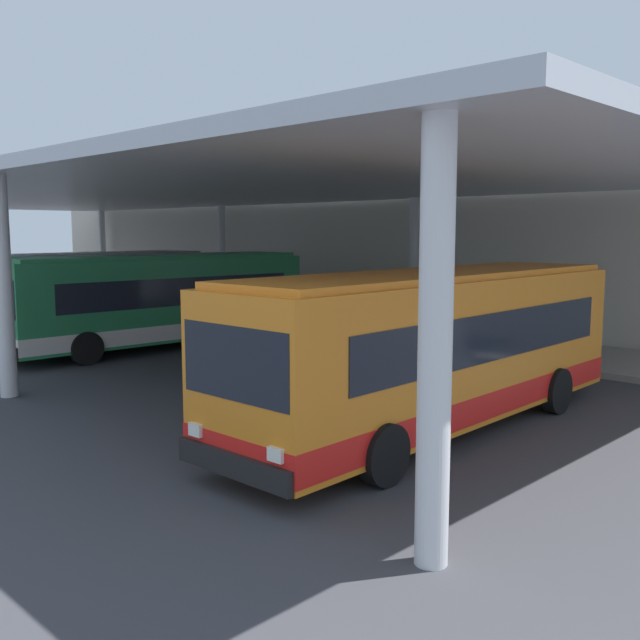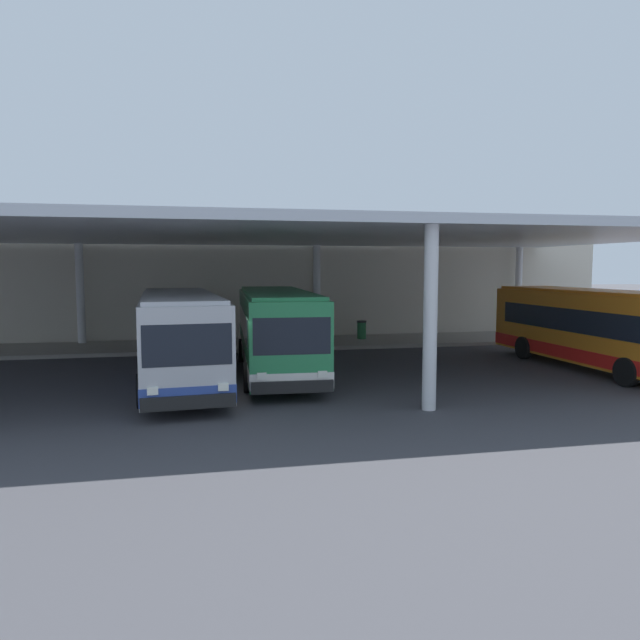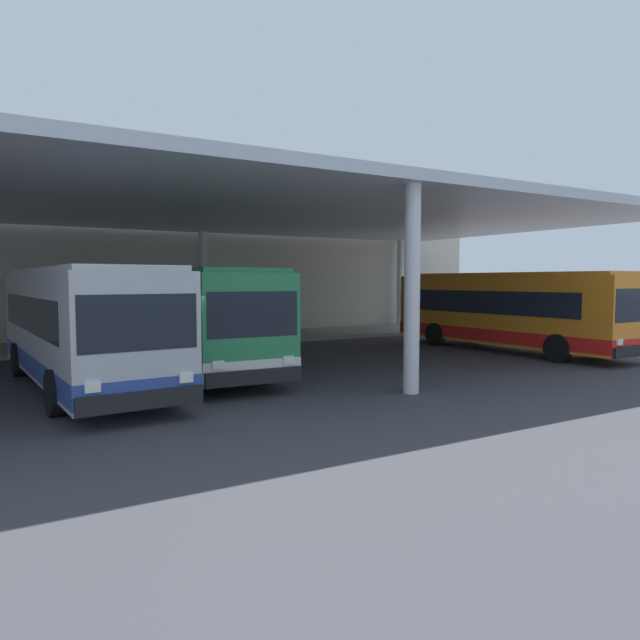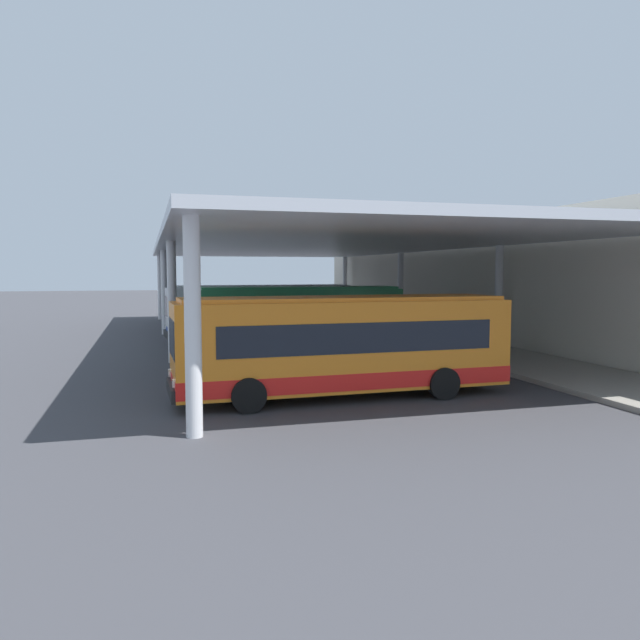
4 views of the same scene
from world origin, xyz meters
TOP-DOWN VIEW (x-y plane):
  - ground_plane at (0.00, 0.00)m, footprint 200.00×200.00m
  - platform_kerb at (0.00, 11.75)m, footprint 42.00×4.50m
  - station_building_facade at (0.00, 15.00)m, footprint 48.00×1.60m
  - canopy_shelter at (0.00, 5.50)m, footprint 40.00×17.00m
  - bus_nearest_bay at (-0.91, 2.69)m, footprint 3.26×10.68m
  - bus_second_bay at (2.65, 4.04)m, footprint 3.03×10.63m
  - bus_middle_bay at (15.14, 2.33)m, footprint 2.90×10.59m
  - bench_waiting at (5.64, 11.82)m, footprint 1.80×0.45m
  - trash_bin at (8.37, 12.14)m, footprint 0.52×0.52m

SIDE VIEW (x-z plane):
  - ground_plane at x=0.00m, z-range 0.00..0.00m
  - platform_kerb at x=0.00m, z-range 0.00..0.18m
  - bench_waiting at x=5.64m, z-range 0.20..1.12m
  - trash_bin at x=8.37m, z-range 0.19..1.17m
  - bus_nearest_bay at x=-0.91m, z-range 0.07..3.24m
  - bus_second_bay at x=2.65m, z-range 0.07..3.24m
  - bus_middle_bay at x=15.14m, z-range 0.07..3.24m
  - station_building_facade at x=0.00m, z-range 0.00..6.85m
  - canopy_shelter at x=0.00m, z-range 2.54..8.09m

